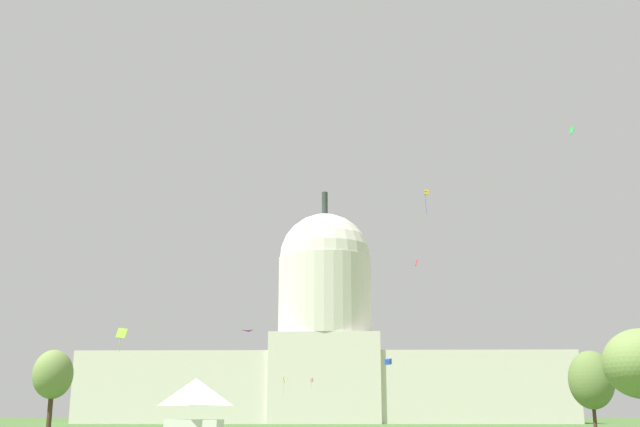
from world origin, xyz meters
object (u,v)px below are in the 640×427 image
Objects in this scene: kite_lime_low at (122,334)px; kite_gold_high at (426,193)px; kite_pink_low at (311,380)px; capitol_building at (325,352)px; kite_blue_low at (388,362)px; kite_green_mid at (572,130)px; kite_violet_low at (249,335)px; event_tent at (195,411)px; tree_east_near at (591,380)px; kite_yellow_low at (284,382)px; kite_red_mid at (416,263)px; tree_west_near at (53,375)px.

kite_gold_high is at bearing 119.98° from kite_lime_low.
kite_lime_low is at bearing 119.74° from kite_pink_low.
capitol_building reaches higher than kite_blue_low.
kite_violet_low is at bearing -61.59° from kite_green_mid.
kite_pink_low is (6.34, 127.57, 7.86)m from event_tent.
tree_east_near is 101.60m from kite_pink_low.
kite_blue_low reaches higher than event_tent.
kite_green_mid is 43.95m from kite_violet_low.
capitol_building is at bearing -128.82° from kite_yellow_low.
kite_green_mid is at bearing 76.35° from kite_lime_low.
kite_red_mid is 22.53m from kite_gold_high.
kite_pink_low is at bearing 88.53° from event_tent.
kite_gold_high is at bearing -131.92° from kite_green_mid.
kite_violet_low is at bearing -84.70° from kite_blue_low.
tree_west_near reaches higher than kite_yellow_low.
kite_violet_low is at bearing 71.73° from event_tent.
capitol_building is 140.53m from kite_violet_low.
tree_west_near is 62.29m from kite_lime_low.
kite_red_mid is at bearing -123.45° from kite_violet_low.
kite_green_mid is at bearing -111.58° from kite_red_mid.
kite_green_mid reaches higher than event_tent.
capitol_building is 60.36× the size of kite_lime_low.
kite_lime_low is at bearing -173.50° from event_tent.
kite_green_mid reaches higher than kite_lime_low.
capitol_building reaches higher than kite_green_mid.
tree_east_near is 4.56× the size of kite_pink_low.
event_tent is 52.35m from kite_green_mid.
kite_gold_high is at bearing -0.83° from kite_blue_low.
kite_gold_high is at bearing 61.27° from event_tent.
kite_yellow_low is at bearing 119.68° from kite_pink_low.
kite_gold_high is (3.74, 16.24, 15.16)m from kite_red_mid.
kite_green_mid is 126.30m from kite_pink_low.
tree_west_near is 14.72× the size of kite_red_mid.
kite_red_mid reaches higher than kite_violet_low.
kite_yellow_low is at bearing -96.72° from capitol_building.
kite_blue_low is 1.45× the size of kite_green_mid.
kite_violet_low is (11.15, 11.18, 0.95)m from kite_lime_low.
kite_yellow_low is 55.42m from kite_gold_high.
tree_east_near reaches higher than event_tent.
kite_yellow_low is at bearing 35.80° from kite_gold_high.
capitol_building reaches higher than kite_pink_low.
kite_blue_low is 46.64m from kite_violet_low.
tree_east_near reaches higher than kite_yellow_low.
kite_lime_low is at bearing 145.13° from kite_gold_high.
kite_green_mid is at bearing 13.00° from event_tent.
kite_violet_low is at bearing 110.76° from kite_lime_low.
event_tent is 58.33m from kite_blue_low.
kite_pink_low is at bearing 115.06° from tree_east_near.
tree_west_near is at bearing -114.86° from capitol_building.
kite_green_mid is at bearing -38.84° from kite_blue_low.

